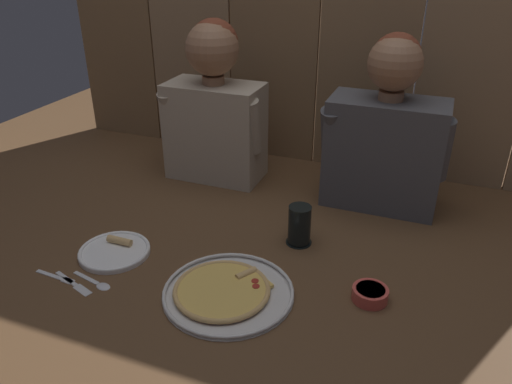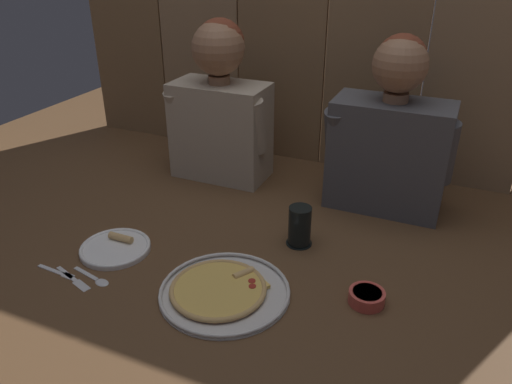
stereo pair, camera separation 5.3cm
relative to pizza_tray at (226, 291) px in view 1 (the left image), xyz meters
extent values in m
plane|color=brown|center=(-0.02, 0.15, -0.01)|extent=(3.20, 3.20, 0.00)
cylinder|color=silver|center=(0.01, 0.00, -0.01)|extent=(0.35, 0.35, 0.01)
torus|color=silver|center=(0.01, 0.00, 0.00)|extent=(0.35, 0.35, 0.01)
cylinder|color=#B23823|center=(-0.01, 0.00, 0.00)|extent=(0.25, 0.25, 0.00)
cylinder|color=#EABC56|center=(-0.01, 0.00, 0.00)|extent=(0.24, 0.24, 0.01)
torus|color=tan|center=(-0.01, 0.00, 0.00)|extent=(0.26, 0.26, 0.01)
cube|color=#EABC56|center=(0.06, 0.06, 0.00)|extent=(0.10, 0.10, 0.01)
cylinder|color=tan|center=(0.02, 0.08, 0.01)|extent=(0.05, 0.06, 0.02)
cylinder|color=#A3281E|center=(0.07, 0.04, 0.01)|extent=(0.02, 0.02, 0.00)
cylinder|color=#A3281E|center=(0.06, 0.06, 0.01)|extent=(0.02, 0.02, 0.00)
cylinder|color=white|center=(-0.39, 0.05, 0.00)|extent=(0.21, 0.21, 0.01)
torus|color=white|center=(-0.39, 0.05, 0.00)|extent=(0.21, 0.21, 0.01)
cylinder|color=tan|center=(-0.39, 0.09, 0.01)|extent=(0.08, 0.02, 0.02)
cylinder|color=black|center=(0.11, 0.31, -0.01)|extent=(0.08, 0.08, 0.01)
cylinder|color=black|center=(0.11, 0.31, 0.06)|extent=(0.07, 0.07, 0.12)
cylinder|color=#CC4C42|center=(0.36, 0.11, 0.01)|extent=(0.09, 0.09, 0.03)
cylinder|color=#B23823|center=(0.36, 0.11, 0.02)|extent=(0.08, 0.08, 0.02)
cube|color=silver|center=(-0.49, -0.10, -0.01)|extent=(0.10, 0.02, 0.01)
cube|color=silver|center=(-0.43, -0.11, -0.01)|extent=(0.04, 0.02, 0.01)
cube|color=silver|center=(-0.44, -0.10, -0.01)|extent=(0.09, 0.04, 0.01)
cube|color=silver|center=(-0.36, -0.13, -0.01)|extent=(0.06, 0.04, 0.00)
cube|color=silver|center=(-0.39, -0.08, -0.01)|extent=(0.10, 0.03, 0.01)
ellipsoid|color=silver|center=(-0.32, -0.09, -0.01)|extent=(0.05, 0.04, 0.01)
cube|color=#B2A38E|center=(-0.34, 0.66, 0.17)|extent=(0.36, 0.19, 0.37)
cylinder|color=#9E7051|center=(-0.34, 0.66, 0.37)|extent=(0.08, 0.08, 0.03)
sphere|color=#9E7051|center=(-0.34, 0.66, 0.48)|extent=(0.19, 0.19, 0.19)
sphere|color=brown|center=(-0.34, 0.67, 0.50)|extent=(0.18, 0.18, 0.18)
cylinder|color=#B2A38E|center=(-0.50, 0.62, 0.23)|extent=(0.08, 0.13, 0.21)
cylinder|color=#B2A38E|center=(-0.18, 0.62, 0.23)|extent=(0.08, 0.11, 0.21)
cube|color=#4C4C51|center=(0.29, 0.66, 0.18)|extent=(0.38, 0.20, 0.38)
cylinder|color=#9E7051|center=(0.29, 0.66, 0.38)|extent=(0.08, 0.08, 0.03)
sphere|color=#9E7051|center=(0.29, 0.66, 0.48)|extent=(0.17, 0.17, 0.17)
sphere|color=brown|center=(0.29, 0.67, 0.49)|extent=(0.16, 0.16, 0.16)
cylinder|color=#4C4C51|center=(0.12, 0.62, 0.23)|extent=(0.08, 0.14, 0.22)
cylinder|color=#4C4C51|center=(0.47, 0.62, 0.23)|extent=(0.08, 0.11, 0.22)
cube|color=brown|center=(-0.94, 0.94, 0.57)|extent=(0.36, 0.03, 1.15)
cube|color=#8C6D4F|center=(-0.57, 0.94, 0.57)|extent=(0.36, 0.03, 1.15)
cube|color=brown|center=(-0.21, 0.94, 0.57)|extent=(0.36, 0.03, 1.15)
cube|color=#826445|center=(0.16, 0.94, 0.57)|extent=(0.36, 0.03, 1.15)
cube|color=#8A6B4D|center=(0.53, 0.94, 0.57)|extent=(0.36, 0.03, 1.15)
camera|label=1|loc=(0.45, -0.95, 0.83)|focal=34.83mm
camera|label=2|loc=(0.50, -0.92, 0.83)|focal=34.83mm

